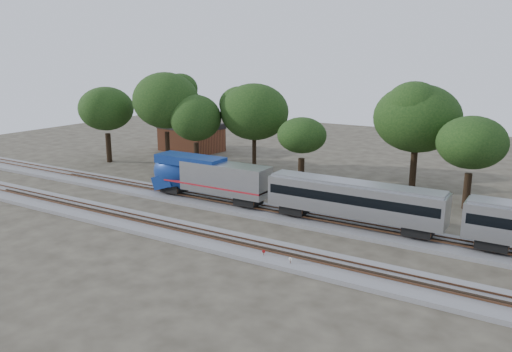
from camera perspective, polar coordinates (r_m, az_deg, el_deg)
The scene contains 14 objects.
ground at distance 50.32m, azimuth -1.38°, elevation -6.28°, with size 160.00×160.00×0.00m, color #383328.
track_far at distance 55.13m, azimuth 1.98°, elevation -4.26°, with size 160.00×5.00×0.73m.
track_near at distance 47.14m, azimuth -4.02°, elevation -7.44°, with size 160.00×5.00×0.73m.
switch_stand_red at distance 43.36m, azimuth 0.87°, elevation -8.84°, with size 0.28×0.10×0.88m.
switch_stand_white at distance 41.83m, azimuth 3.95°, elevation -9.67°, with size 0.30×0.06×0.95m.
switch_lever at distance 43.36m, azimuth 0.08°, elevation -9.42°, with size 0.50×0.30×0.30m, color #512D19.
brick_building at distance 92.33m, azimuth -7.40°, elevation 4.44°, with size 11.50×8.82×5.09m.
tree_0 at distance 84.63m, azimuth -16.77°, elevation 7.37°, with size 8.90×8.90×12.55m.
tree_1 at distance 77.85m, azimuth -10.29°, elevation 8.48°, with size 10.61×10.61×14.96m.
tree_2 at distance 74.79m, azimuth -6.93°, elevation 6.59°, with size 8.24×8.24×11.62m.
tree_3 at distance 73.96m, azimuth -0.21°, elevation 7.33°, with size 9.18×9.18×12.94m.
tree_4 at distance 66.80m, azimuth 5.27°, elevation 4.64°, with size 6.89×6.89×9.71m.
tree_5 at distance 66.75m, azimuth 17.93°, elevation 6.29°, with size 9.53×9.53×13.43m.
tree_6 at distance 60.62m, azimuth 23.44°, elevation 3.52°, with size 7.81×7.81×11.01m.
Camera 1 is at (25.55, -39.82, 17.13)m, focal length 35.00 mm.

